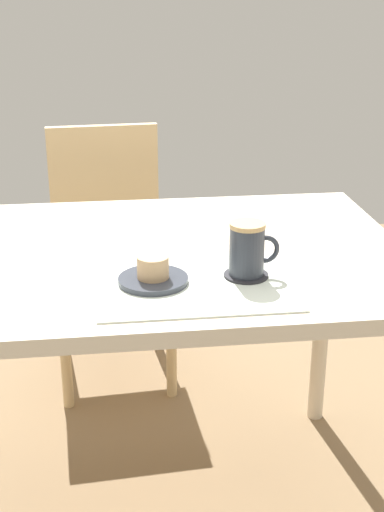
% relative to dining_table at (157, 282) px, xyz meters
% --- Properties ---
extents(ground_plane, '(4.40, 4.40, 0.02)m').
position_rel_dining_table_xyz_m(ground_plane, '(0.00, 0.00, -0.68)').
color(ground_plane, '#846B4C').
extents(dining_table, '(1.19, 0.83, 0.75)m').
position_rel_dining_table_xyz_m(dining_table, '(0.00, 0.00, 0.00)').
color(dining_table, beige).
rests_on(dining_table, ground_plane).
extents(wooden_chair, '(0.45, 0.45, 0.88)m').
position_rel_dining_table_xyz_m(wooden_chair, '(-0.11, 0.78, -0.18)').
color(wooden_chair, '#D1B27F').
rests_on(wooden_chair, ground_plane).
extents(placemat, '(0.41, 0.32, 0.00)m').
position_rel_dining_table_xyz_m(placemat, '(0.06, -0.21, 0.08)').
color(placemat, silver).
rests_on(placemat, dining_table).
extents(pastry_plate, '(0.15, 0.15, 0.01)m').
position_rel_dining_table_xyz_m(pastry_plate, '(-0.02, -0.20, 0.09)').
color(pastry_plate, '#333842').
rests_on(pastry_plate, placemat).
extents(pastry, '(0.07, 0.07, 0.05)m').
position_rel_dining_table_xyz_m(pastry, '(-0.02, -0.20, 0.12)').
color(pastry, tan).
rests_on(pastry, pastry_plate).
extents(coffee_coaster, '(0.10, 0.10, 0.00)m').
position_rel_dining_table_xyz_m(coffee_coaster, '(0.18, -0.19, 0.09)').
color(coffee_coaster, '#232328').
rests_on(coffee_coaster, placemat).
extents(coffee_mug, '(0.11, 0.08, 0.12)m').
position_rel_dining_table_xyz_m(coffee_mug, '(0.18, -0.19, 0.15)').
color(coffee_mug, '#2D333D').
rests_on(coffee_mug, coffee_coaster).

